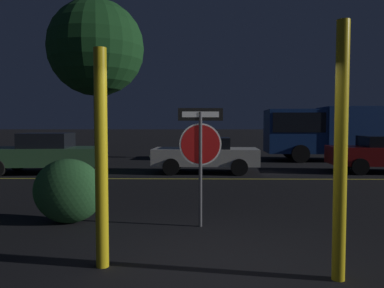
% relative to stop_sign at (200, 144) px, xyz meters
% --- Properties ---
extents(ground_plane, '(260.00, 260.00, 0.00)m').
position_rel_stop_sign_xyz_m(ground_plane, '(0.16, -1.97, -1.45)').
color(ground_plane, black).
extents(road_center_stripe, '(37.39, 0.12, 0.01)m').
position_rel_stop_sign_xyz_m(road_center_stripe, '(0.16, 5.74, -1.45)').
color(road_center_stripe, gold).
rests_on(road_center_stripe, ground_plane).
extents(stop_sign, '(0.78, 0.06, 2.08)m').
position_rel_stop_sign_xyz_m(stop_sign, '(0.00, 0.00, 0.00)').
color(stop_sign, '#4C4C51').
rests_on(stop_sign, ground_plane).
extents(yellow_pole_left, '(0.16, 0.16, 2.74)m').
position_rel_stop_sign_xyz_m(yellow_pole_left, '(-1.25, -1.88, -0.08)').
color(yellow_pole_left, yellow).
rests_on(yellow_pole_left, ground_plane).
extents(yellow_pole_right, '(0.15, 0.15, 2.97)m').
position_rel_stop_sign_xyz_m(yellow_pole_right, '(1.58, -2.24, 0.03)').
color(yellow_pole_right, yellow).
rests_on(yellow_pole_right, ground_plane).
extents(hedge_bush_1, '(1.28, 0.79, 1.18)m').
position_rel_stop_sign_xyz_m(hedge_bush_1, '(-2.40, 0.19, -0.86)').
color(hedge_bush_1, '#285B2D').
rests_on(hedge_bush_1, ground_plane).
extents(passing_car_1, '(4.41, 2.26, 1.48)m').
position_rel_stop_sign_xyz_m(passing_car_1, '(-5.71, 7.14, -0.72)').
color(passing_car_1, '#335B38').
rests_on(passing_car_1, ground_plane).
extents(passing_car_2, '(4.01, 1.93, 1.31)m').
position_rel_stop_sign_xyz_m(passing_car_2, '(0.26, 7.37, -0.78)').
color(passing_car_2, silver).
rests_on(passing_car_2, ground_plane).
extents(delivery_truck, '(7.26, 2.72, 2.65)m').
position_rel_stop_sign_xyz_m(delivery_truck, '(6.77, 12.06, 0.08)').
color(delivery_truck, navy).
rests_on(delivery_truck, ground_plane).
extents(tree_0, '(4.97, 4.97, 8.24)m').
position_rel_stop_sign_xyz_m(tree_0, '(-5.35, 13.05, 4.30)').
color(tree_0, '#422D1E').
rests_on(tree_0, ground_plane).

